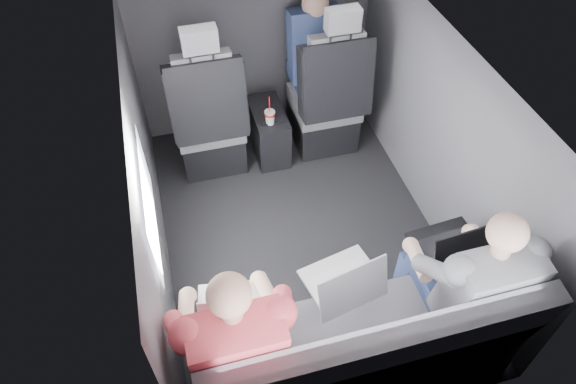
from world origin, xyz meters
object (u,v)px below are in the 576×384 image
object	(u,v)px
laptop_white	(236,310)
laptop_black	(452,245)
soda_cup	(270,117)
laptop_silver	(345,281)
passenger_front_right	(314,47)
passenger_rear_right	(465,279)
center_console	(269,132)
front_seat_right	(327,105)
passenger_rear_left	(234,336)
front_seat_left	(209,125)
rear_bench	(358,353)

from	to	relation	value
laptop_white	laptop_black	size ratio (longest dim) A/B	1.02
soda_cup	laptop_silver	bearing A→B (deg)	-89.91
passenger_front_right	passenger_rear_right	bearing A→B (deg)	-85.64
center_console	front_seat_right	bearing A→B (deg)	-5.07
laptop_white	passenger_rear_left	xyz separation A→B (m)	(-0.03, -0.12, -0.01)
laptop_black	center_console	bearing A→B (deg)	110.05
soda_cup	laptop_silver	distance (m)	1.57
front_seat_left	passenger_front_right	bearing A→B (deg)	16.68
passenger_front_right	passenger_rear_left	bearing A→B (deg)	-116.18
front_seat_left	laptop_black	bearing A→B (deg)	-56.81
front_seat_left	passenger_rear_right	xyz separation A→B (m)	(1.02, -1.81, 0.22)
front_seat_left	soda_cup	bearing A→B (deg)	-13.28
front_seat_left	passenger_rear_left	bearing A→B (deg)	-94.88
center_console	laptop_black	distance (m)	1.81
laptop_white	passenger_rear_left	world-z (taller)	passenger_rear_left
center_console	passenger_front_right	xyz separation A→B (m)	(0.41, 0.22, 0.54)
passenger_front_right	soda_cup	bearing A→B (deg)	-140.12
center_console	rear_bench	distance (m)	1.94
front_seat_right	passenger_front_right	bearing A→B (deg)	98.60
laptop_silver	passenger_rear_right	bearing A→B (deg)	-13.51
laptop_silver	laptop_black	distance (m)	0.62
laptop_silver	passenger_rear_left	world-z (taller)	passenger_rear_left
front_seat_right	passenger_front_right	xyz separation A→B (m)	(-0.04, 0.26, 0.34)
front_seat_right	laptop_silver	distance (m)	1.75
rear_bench	passenger_front_right	xyz separation A→B (m)	(0.41, 2.16, 0.44)
center_console	passenger_front_right	size ratio (longest dim) A/B	0.64
laptop_white	passenger_front_right	world-z (taller)	passenger_front_right
passenger_rear_right	rear_bench	bearing A→B (deg)	-170.47
soda_cup	passenger_rear_left	distance (m)	1.81
center_console	laptop_white	bearing A→B (deg)	-108.36
soda_cup	passenger_rear_right	world-z (taller)	passenger_rear_right
center_console	passenger_front_right	distance (m)	0.72
front_seat_left	laptop_silver	distance (m)	1.74
center_console	passenger_rear_left	world-z (taller)	passenger_rear_left
laptop_silver	passenger_front_right	xyz separation A→B (m)	(0.43, 1.92, 0.11)
front_seat_right	laptop_silver	world-z (taller)	front_seat_right
front_seat_left	front_seat_right	xyz separation A→B (m)	(0.90, 0.00, 0.00)
front_seat_left	laptop_white	size ratio (longest dim) A/B	3.28
front_seat_right	laptop_silver	xyz separation A→B (m)	(-0.47, -1.67, 0.24)
passenger_front_right	center_console	bearing A→B (deg)	-152.05
center_console	passenger_rear_right	world-z (taller)	passenger_rear_right
passenger_rear_left	passenger_front_right	world-z (taller)	passenger_rear_left
soda_cup	passenger_rear_left	bearing A→B (deg)	-108.93
laptop_silver	center_console	bearing A→B (deg)	89.43
center_console	laptop_white	xyz separation A→B (m)	(-0.57, -1.72, 0.44)
laptop_white	passenger_front_right	distance (m)	2.18
rear_bench	front_seat_right	bearing A→B (deg)	76.69
center_console	passenger_rear_left	size ratio (longest dim) A/B	0.39
passenger_rear_right	passenger_front_right	bearing A→B (deg)	94.36
front_seat_left	passenger_rear_right	world-z (taller)	front_seat_left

